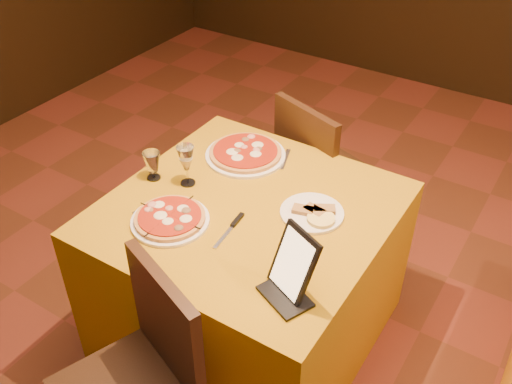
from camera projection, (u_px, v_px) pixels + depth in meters
The scene contains 11 objects.
main_table at pixel (249, 273), 2.54m from camera, with size 1.10×1.10×0.75m, color #AA7A0A.
chair_main_far at pixel (329, 174), 3.02m from camera, with size 0.36×0.36×0.91m, color black, non-canonical shape.
pizza_near at pixel (170, 219), 2.23m from camera, with size 0.31×0.31×0.03m.
pizza_far at pixel (245, 154), 2.61m from camera, with size 0.37×0.37×0.03m.
cutlet_dish at pixel (312, 212), 2.28m from camera, with size 0.26×0.26×0.03m.
wine_glass at pixel (186, 165), 2.39m from camera, with size 0.09×0.09×0.19m, color tan, non-canonical shape.
water_glass at pixel (152, 166), 2.45m from camera, with size 0.07×0.07×0.13m, color silver, non-canonical shape.
tablet at pixel (294, 263), 1.89m from camera, with size 0.17×0.01×0.24m, color black.
knife at pixel (227, 233), 2.18m from camera, with size 0.19×0.02×0.01m, color silver.
fork_near at pixel (149, 206), 2.32m from camera, with size 0.15×0.02×0.01m, color #AAABB1.
fork_far at pixel (285, 159), 2.60m from camera, with size 0.17×0.02×0.01m, color #A7A6AC.
Camera 1 is at (0.67, -1.07, 2.19)m, focal length 40.00 mm.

